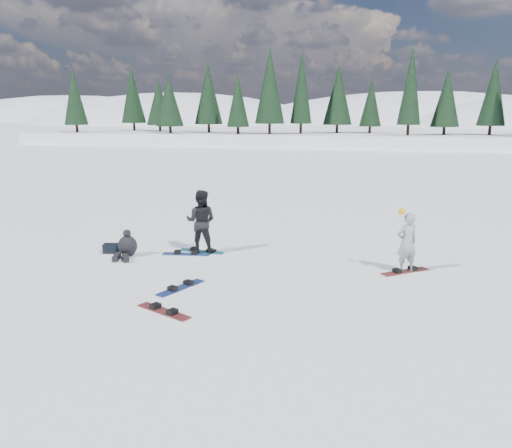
{
  "coord_description": "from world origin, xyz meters",
  "views": [
    {
      "loc": [
        1.81,
        -12.27,
        4.47
      ],
      "look_at": [
        -1.42,
        2.15,
        1.1
      ],
      "focal_mm": 35.0,
      "sensor_mm": 36.0,
      "label": 1
    }
  ],
  "objects_px": {
    "gear_bag": "(111,248)",
    "snowboard_loose_b": "(164,311)",
    "seated_rider": "(127,246)",
    "snowboarder_woman": "(407,242)",
    "snowboard_loose_a": "(181,288)",
    "snowboard_loose_c": "(186,254)",
    "snowboarder_man": "(201,221)"
  },
  "relations": [
    {
      "from": "snowboard_loose_a",
      "to": "seated_rider",
      "type": "bearing_deg",
      "value": 73.17
    },
    {
      "from": "seated_rider",
      "to": "snowboard_loose_c",
      "type": "xyz_separation_m",
      "value": [
        1.73,
        0.6,
        -0.31
      ]
    },
    {
      "from": "snowboard_loose_b",
      "to": "snowboard_loose_a",
      "type": "xyz_separation_m",
      "value": [
        -0.19,
        1.55,
        0.0
      ]
    },
    {
      "from": "snowboard_loose_a",
      "to": "snowboard_loose_c",
      "type": "bearing_deg",
      "value": 42.2
    },
    {
      "from": "snowboarder_man",
      "to": "snowboard_loose_b",
      "type": "bearing_deg",
      "value": 95.53
    },
    {
      "from": "seated_rider",
      "to": "gear_bag",
      "type": "xyz_separation_m",
      "value": [
        -0.7,
        0.25,
        -0.18
      ]
    },
    {
      "from": "seated_rider",
      "to": "snowboard_loose_a",
      "type": "distance_m",
      "value": 3.57
    },
    {
      "from": "seated_rider",
      "to": "snowboard_loose_a",
      "type": "height_order",
      "value": "seated_rider"
    },
    {
      "from": "gear_bag",
      "to": "snowboard_loose_a",
      "type": "height_order",
      "value": "gear_bag"
    },
    {
      "from": "snowboarder_man",
      "to": "snowboard_loose_b",
      "type": "distance_m",
      "value": 5.06
    },
    {
      "from": "snowboarder_man",
      "to": "seated_rider",
      "type": "bearing_deg",
      "value": 22.2
    },
    {
      "from": "snowboarder_woman",
      "to": "gear_bag",
      "type": "bearing_deg",
      "value": -29.31
    },
    {
      "from": "snowboarder_man",
      "to": "snowboard_loose_a",
      "type": "distance_m",
      "value": 3.54
    },
    {
      "from": "snowboarder_woman",
      "to": "snowboard_loose_a",
      "type": "height_order",
      "value": "snowboarder_woman"
    },
    {
      "from": "snowboarder_man",
      "to": "seated_rider",
      "type": "xyz_separation_m",
      "value": [
        -2.11,
        -1.0,
        -0.69
      ]
    },
    {
      "from": "snowboarder_man",
      "to": "gear_bag",
      "type": "bearing_deg",
      "value": 11.7
    },
    {
      "from": "snowboard_loose_c",
      "to": "snowboarder_woman",
      "type": "bearing_deg",
      "value": -9.95
    },
    {
      "from": "gear_bag",
      "to": "snowboard_loose_c",
      "type": "xyz_separation_m",
      "value": [
        2.43,
        0.34,
        -0.14
      ]
    },
    {
      "from": "snowboard_loose_b",
      "to": "seated_rider",
      "type": "bearing_deg",
      "value": 151.08
    },
    {
      "from": "seated_rider",
      "to": "snowboard_loose_a",
      "type": "relative_size",
      "value": 0.74
    },
    {
      "from": "gear_bag",
      "to": "snowboarder_woman",
      "type": "bearing_deg",
      "value": 0.2
    },
    {
      "from": "gear_bag",
      "to": "snowboard_loose_b",
      "type": "distance_m",
      "value": 5.47
    },
    {
      "from": "snowboard_loose_c",
      "to": "seated_rider",
      "type": "bearing_deg",
      "value": -168.29
    },
    {
      "from": "snowboarder_woman",
      "to": "snowboard_loose_b",
      "type": "xyz_separation_m",
      "value": [
        -5.53,
        -4.18,
        -0.86
      ]
    },
    {
      "from": "snowboarder_woman",
      "to": "snowboarder_man",
      "type": "xyz_separation_m",
      "value": [
        -6.28,
        0.72,
        0.14
      ]
    },
    {
      "from": "gear_bag",
      "to": "snowboard_loose_c",
      "type": "relative_size",
      "value": 0.3
    },
    {
      "from": "snowboard_loose_b",
      "to": "snowboard_loose_a",
      "type": "height_order",
      "value": "same"
    },
    {
      "from": "gear_bag",
      "to": "snowboard_loose_c",
      "type": "height_order",
      "value": "gear_bag"
    },
    {
      "from": "seated_rider",
      "to": "snowboard_loose_b",
      "type": "height_order",
      "value": "seated_rider"
    },
    {
      "from": "snowboarder_woman",
      "to": "snowboard_loose_b",
      "type": "height_order",
      "value": "snowboarder_woman"
    },
    {
      "from": "seated_rider",
      "to": "snowboard_loose_a",
      "type": "xyz_separation_m",
      "value": [
        2.68,
        -2.35,
        -0.31
      ]
    },
    {
      "from": "seated_rider",
      "to": "snowboarder_man",
      "type": "bearing_deg",
      "value": 0.56
    }
  ]
}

